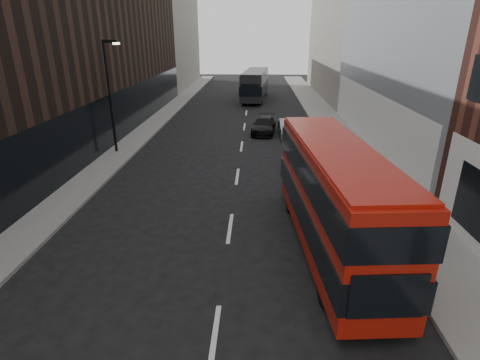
# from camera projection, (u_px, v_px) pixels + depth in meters

# --- Properties ---
(sidewalk_right) EXTENTS (3.00, 80.00, 0.15)m
(sidewalk_right) POSITION_uv_depth(u_px,v_px,m) (335.00, 130.00, 30.92)
(sidewalk_right) COLOR slate
(sidewalk_right) RESTS_ON ground
(sidewalk_left) EXTENTS (2.00, 80.00, 0.15)m
(sidewalk_left) POSITION_uv_depth(u_px,v_px,m) (149.00, 128.00, 31.55)
(sidewalk_left) COLOR slate
(sidewalk_left) RESTS_ON ground
(building_victorian) EXTENTS (6.50, 24.00, 21.00)m
(building_victorian) POSITION_uv_depth(u_px,v_px,m) (344.00, 14.00, 44.91)
(building_victorian) COLOR slate
(building_victorian) RESTS_ON ground
(building_left_mid) EXTENTS (5.00, 24.00, 14.00)m
(building_left_mid) POSITION_uv_depth(u_px,v_px,m) (119.00, 39.00, 33.81)
(building_left_mid) COLOR black
(building_left_mid) RESTS_ON ground
(building_left_far) EXTENTS (5.00, 20.00, 13.00)m
(building_left_far) POSITION_uv_depth(u_px,v_px,m) (172.00, 41.00, 54.44)
(building_left_far) COLOR slate
(building_left_far) RESTS_ON ground
(street_lamp) EXTENTS (1.06, 0.22, 7.00)m
(street_lamp) POSITION_uv_depth(u_px,v_px,m) (110.00, 90.00, 23.55)
(street_lamp) COLOR black
(street_lamp) RESTS_ON sidewalk_left
(red_bus) EXTENTS (3.13, 9.97, 3.97)m
(red_bus) POSITION_uv_depth(u_px,v_px,m) (334.00, 194.00, 13.23)
(red_bus) COLOR #9F1409
(red_bus) RESTS_ON ground
(grey_bus) EXTENTS (3.43, 10.68, 3.40)m
(grey_bus) POSITION_uv_depth(u_px,v_px,m) (255.00, 84.00, 44.81)
(grey_bus) COLOR black
(grey_bus) RESTS_ON ground
(car_a) EXTENTS (1.91, 3.98, 1.31)m
(car_a) POSITION_uv_depth(u_px,v_px,m) (306.00, 153.00, 22.90)
(car_a) COLOR black
(car_a) RESTS_ON ground
(car_b) EXTENTS (1.48, 3.88, 1.26)m
(car_b) POSITION_uv_depth(u_px,v_px,m) (288.00, 128.00, 28.98)
(car_b) COLOR #94989D
(car_b) RESTS_ON ground
(car_c) EXTENTS (2.21, 4.43, 1.24)m
(car_c) POSITION_uv_depth(u_px,v_px,m) (264.00, 125.00, 30.03)
(car_c) COLOR black
(car_c) RESTS_ON ground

